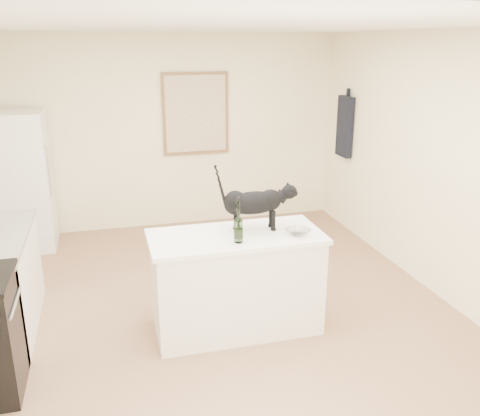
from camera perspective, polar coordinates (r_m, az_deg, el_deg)
name	(u,v)px	position (r m, az deg, el deg)	size (l,w,h in m)	color
floor	(221,317)	(4.96, -2.17, -12.01)	(5.50, 5.50, 0.00)	#916A4D
ceiling	(217,26)	(4.30, -2.60, 19.58)	(5.50, 5.50, 0.00)	white
wall_back	(174,133)	(7.10, -7.34, 8.29)	(4.50, 4.50, 0.00)	#FFF7C5
wall_front	(381,372)	(2.09, 15.44, -17.20)	(4.50, 4.50, 0.00)	#FFF7C5
wall_right	(444,169)	(5.40, 21.68, 4.09)	(5.50, 5.50, 0.00)	#FFF7C5
island_base	(236,284)	(4.61, -0.44, -8.43)	(1.44, 0.67, 0.86)	white
island_top	(236,237)	(4.42, -0.46, -3.20)	(1.50, 0.70, 0.04)	white
fridge	(21,182)	(6.82, -23.15, 2.70)	(0.68, 0.68, 1.70)	white
artwork_frame	(196,114)	(7.08, -4.94, 10.39)	(0.90, 0.03, 1.10)	brown
artwork_canvas	(196,114)	(7.07, -4.92, 10.37)	(0.82, 0.00, 1.02)	beige
hanging_garment	(345,127)	(7.06, 11.56, 8.85)	(0.08, 0.34, 0.80)	black
black_cat	(253,206)	(4.45, 1.49, 0.26)	(0.64, 0.19, 0.45)	black
wine_bottle	(239,223)	(4.19, -0.17, -1.67)	(0.07, 0.07, 0.34)	#275020
glass_bowl	(298,232)	(4.44, 6.43, -2.62)	(0.20, 0.20, 0.05)	silver
fridge_paper	(47,140)	(6.77, -20.64, 7.05)	(0.01, 0.15, 0.19)	silver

